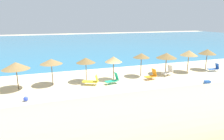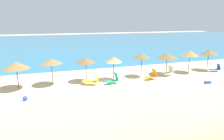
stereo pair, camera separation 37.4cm
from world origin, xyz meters
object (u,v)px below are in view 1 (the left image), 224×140
beach_umbrella_1 (16,66)px  beach_umbrella_5 (141,56)px  lounge_chair_3 (113,80)px  lounge_chair_4 (92,81)px  beach_umbrella_8 (207,52)px  lounge_chair_1 (168,71)px  beach_umbrella_6 (167,56)px  beach_ball (26,99)px  beach_umbrella_2 (51,61)px  lounge_chair_0 (214,68)px  lounge_chair_2 (152,75)px  beach_umbrella_4 (114,59)px  cooler_box (207,82)px  beach_umbrella_7 (189,53)px  beach_umbrella_3 (86,60)px

beach_umbrella_1 → beach_umbrella_5: size_ratio=0.97×
beach_umbrella_5 → lounge_chair_3: beach_umbrella_5 is taller
lounge_chair_4 → beach_umbrella_8: bearing=-61.1°
lounge_chair_1 → beach_umbrella_8: bearing=-104.1°
beach_umbrella_5 → lounge_chair_3: 4.80m
beach_umbrella_6 → beach_ball: bearing=-167.3°
beach_umbrella_2 → lounge_chair_4: (3.82, -1.38, -2.01)m
beach_umbrella_8 → lounge_chair_0: 2.31m
lounge_chair_1 → lounge_chair_2: size_ratio=1.16×
lounge_chair_0 → beach_ball: bearing=103.4°
beach_umbrella_8 → beach_umbrella_4: bearing=-178.7°
lounge_chair_0 → beach_ball: (-22.51, -2.66, -0.21)m
lounge_chair_4 → cooler_box: (11.62, -3.46, -0.29)m
beach_umbrella_7 → lounge_chair_0: beach_umbrella_7 is taller
lounge_chair_1 → lounge_chair_4: (-9.55, -0.62, -0.02)m
beach_umbrella_8 → cooler_box: bearing=-132.0°
lounge_chair_1 → lounge_chair_4: lounge_chair_1 is taller
beach_umbrella_1 → beach_umbrella_8: size_ratio=0.96×
beach_umbrella_4 → beach_umbrella_8: (13.22, 0.29, 0.13)m
lounge_chair_1 → lounge_chair_3: size_ratio=1.10×
beach_umbrella_8 → beach_ball: bearing=-170.6°
beach_ball → lounge_chair_2: bearing=9.1°
beach_umbrella_8 → beach_ball: size_ratio=7.08×
beach_umbrella_3 → beach_umbrella_6: 9.92m
beach_ball → beach_umbrella_6: bearing=12.7°
beach_umbrella_5 → beach_ball: beach_umbrella_5 is taller
lounge_chair_0 → lounge_chair_1: bearing=94.6°
beach_umbrella_7 → beach_umbrella_4: bearing=-179.4°
beach_ball → cooler_box: bearing=-3.8°
beach_umbrella_3 → lounge_chair_0: size_ratio=1.81×
lounge_chair_2 → lounge_chair_4: 6.84m
beach_umbrella_2 → lounge_chair_0: bearing=-2.9°
beach_umbrella_1 → beach_umbrella_3: 6.75m
beach_umbrella_5 → lounge_chair_2: beach_umbrella_5 is taller
lounge_chair_0 → lounge_chair_3: size_ratio=0.96×
beach_umbrella_4 → lounge_chair_4: beach_umbrella_4 is taller
beach_umbrella_8 → lounge_chair_0: beach_umbrella_8 is taller
beach_umbrella_6 → lounge_chair_3: bearing=-168.0°
beach_umbrella_3 → beach_umbrella_7: beach_umbrella_7 is taller
beach_umbrella_6 → beach_umbrella_8: (6.33, 0.11, 0.13)m
beach_umbrella_1 → beach_ball: 4.08m
beach_umbrella_4 → beach_umbrella_5: 3.53m
beach_umbrella_2 → cooler_box: (15.44, -4.84, -2.29)m
beach_umbrella_5 → beach_umbrella_8: bearing=0.2°
beach_umbrella_4 → lounge_chair_4: bearing=-158.7°
lounge_chair_3 → beach_umbrella_7: bearing=-91.6°
beach_umbrella_7 → lounge_chair_4: size_ratio=1.62×
beach_umbrella_3 → cooler_box: 13.04m
lounge_chair_1 → beach_umbrella_1: bearing=67.8°
beach_ball → cooler_box: (17.73, -1.17, -0.03)m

